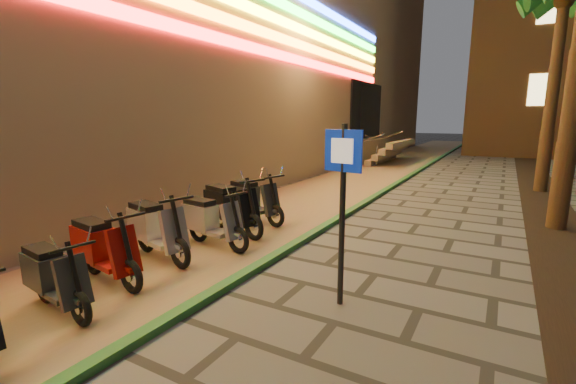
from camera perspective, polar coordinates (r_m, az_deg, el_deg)
The scene contains 13 objects.
ground at distance 4.69m, azimuth -7.55°, elevation -20.55°, with size 120.00×120.00×0.00m, color #474442.
parking_strip at distance 14.31m, azimuth 8.30°, elevation 1.09°, with size 3.40×60.00×0.01m, color #8C7251.
green_curb at distance 13.79m, azimuth 14.90°, elevation 0.65°, with size 0.18×60.00×0.10m, color #24612A.
planting_strip at distance 8.60m, azimuth 36.02°, elevation -7.62°, with size 1.20×40.00×0.02m, color black.
mall_building at distance 22.81m, azimuth -25.76°, elevation 22.76°, with size 24.23×44.00×15.00m.
palm_d at distance 15.61m, azimuth 35.73°, elevation 22.03°, with size 2.97×3.02×7.16m.
pedestrian_sign at distance 4.89m, azimuth 8.07°, elevation 0.18°, with size 0.52×0.12×2.37m.
scooter_4 at distance 5.86m, azimuth -31.54°, elevation -10.64°, with size 1.47×0.57×1.03m.
scooter_5 at distance 6.51m, azimuth -25.90°, elevation -7.50°, with size 1.65×0.66×1.16m.
scooter_6 at distance 7.19m, azimuth -19.22°, elevation -5.08°, with size 1.73×0.82×1.22m.
scooter_7 at distance 7.57m, azimuth -11.65°, elevation -4.13°, with size 1.63×0.64×1.15m.
scooter_8 at distance 8.37m, azimuth -8.82°, elevation -2.19°, with size 1.79×0.93×1.27m.
scooter_9 at distance 9.19m, azimuth -5.44°, elevation -1.10°, with size 1.71×0.83×1.20m.
Camera 1 is at (2.44, -3.17, 2.45)m, focal length 24.00 mm.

